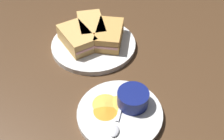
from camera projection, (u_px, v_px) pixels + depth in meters
The scene contains 11 objects.
ground_plane at pixel (114, 75), 76.99cm from camera, with size 110.00×110.00×3.00cm, color #4C331E.
plate_sandwich_main at pixel (94, 45), 83.33cm from camera, with size 26.30×26.30×1.60cm, color silver.
sandwich_half_near at pixel (109, 35), 81.71cm from camera, with size 13.73×8.52×4.80cm.
sandwich_half_far at pixel (91, 27), 84.63cm from camera, with size 14.97×12.26×4.80cm.
sandwich_half_extra at pixel (77, 38), 80.48cm from camera, with size 14.61×14.52×4.80cm.
ramekin_dark_sauce at pixel (74, 38), 81.34cm from camera, with size 6.35×6.35×3.63cm.
spoon_by_dark_ramekin at pixel (91, 42), 82.26cm from camera, with size 3.08×9.96×0.80cm.
plate_chips_companion at pixel (120, 113), 64.19cm from camera, with size 20.74×20.74×1.60cm, color silver.
ramekin_light_gravy at pixel (133, 98), 63.95cm from camera, with size 7.72×7.72×3.94cm.
spoon_by_gravy_ramekin at pixel (115, 126), 60.21cm from camera, with size 9.89×2.28×0.80cm.
plantain_chip_scatter at pixel (109, 105), 64.59cm from camera, with size 10.70×11.00×0.60cm.
Camera 1 is at (53.23, 10.84, 53.08)cm, focal length 42.48 mm.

